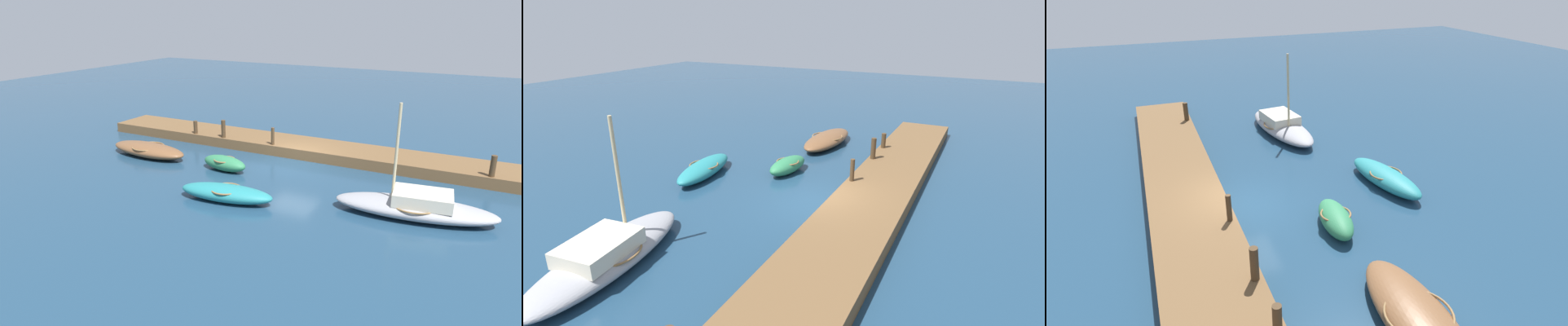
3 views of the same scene
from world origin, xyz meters
The scene contains 10 objects.
ground_plane centered at (0.00, 0.00, 0.00)m, with size 84.00×84.00×0.00m, color navy.
dock_platform centered at (0.00, -2.02, 0.30)m, with size 26.81×2.89×0.59m, color brown.
dinghy_green centered at (2.70, 2.78, 0.39)m, with size 2.73×1.40×0.76m.
rowboat_teal centered at (0.48, 6.20, 0.37)m, with size 4.40×1.89×0.73m.
sailboat_grey centered at (-7.12, 4.05, 0.47)m, with size 6.55×2.75×4.60m.
motorboat_brown centered at (7.84, 2.72, 0.37)m, with size 5.09×2.04×0.73m.
mooring_post_west centered at (-9.63, -0.83, 1.10)m, with size 0.26×0.26×1.02m, color #47331E.
mooring_post_mid_west centered at (1.72, -0.83, 1.09)m, with size 0.19×0.19×0.99m, color #47331E.
mooring_post_mid_east centered at (5.04, -0.83, 1.12)m, with size 0.25×0.25×1.06m, color #47331E.
mooring_post_east centered at (7.08, -0.83, 0.99)m, with size 0.24×0.24×0.80m, color #47331E.
Camera 1 is at (-9.66, 22.13, 8.03)m, focal length 32.10 mm.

